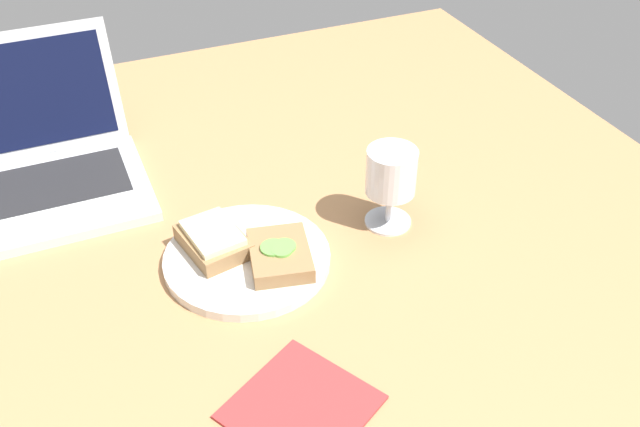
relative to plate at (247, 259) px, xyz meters
The scene contains 7 objects.
wooden_table 2.73cm from the plate, 46.32° to the right, with size 140.00×140.00×3.00cm, color #B27F51.
plate is the anchor object (origin of this frame).
sandwich_with_cheese 5.24cm from the plate, 140.81° to the left, with size 9.11×11.30×3.21cm.
sandwich_with_cucumber 5.10cm from the plate, 39.22° to the right, with size 9.86×11.68×2.59cm.
wine_glass 23.02cm from the plate, ahead, with size 7.13×7.13×12.27cm.
laptop 38.21cm from the plate, 128.19° to the left, with size 30.19×29.48×20.51cm.
napkin 25.35cm from the plate, 94.98° to the right, with size 13.97×13.75×0.40cm, color #B23333.
Camera 1 is at (-20.49, -69.85, 67.53)cm, focal length 40.00 mm.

